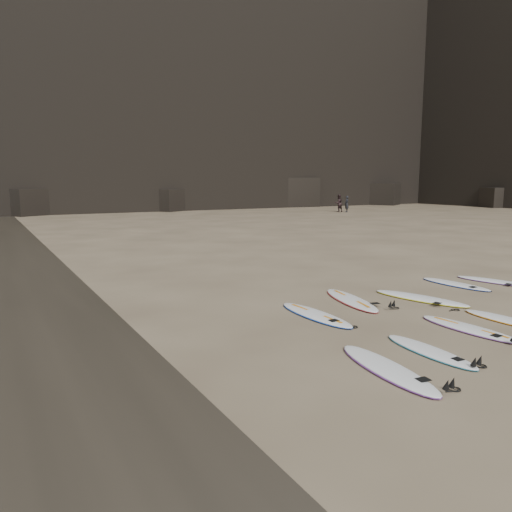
{
  "coord_description": "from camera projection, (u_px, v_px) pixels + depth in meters",
  "views": [
    {
      "loc": [
        -9.86,
        -7.06,
        3.32
      ],
      "look_at": [
        -4.06,
        3.34,
        1.5
      ],
      "focal_mm": 35.0,
      "sensor_mm": 36.0,
      "label": 1
    }
  ],
  "objects": [
    {
      "name": "surfboard_8",
      "position": [
        455.0,
        284.0,
        15.87
      ],
      "size": [
        0.74,
        2.48,
        0.09
      ],
      "primitive_type": "ellipsoid",
      "rotation": [
        0.0,
        0.0,
        0.06
      ],
      "color": "white",
      "rests_on": "ground"
    },
    {
      "name": "surfboard_1",
      "position": [
        430.0,
        351.0,
        9.66
      ],
      "size": [
        0.63,
        2.27,
        0.08
      ],
      "primitive_type": "ellipsoid",
      "rotation": [
        0.0,
        0.0,
        -0.04
      ],
      "color": "white",
      "rests_on": "ground"
    },
    {
      "name": "surfboard_9",
      "position": [
        494.0,
        281.0,
        16.34
      ],
      "size": [
        1.18,
        2.48,
        0.09
      ],
      "primitive_type": "ellipsoid",
      "rotation": [
        0.0,
        0.0,
        0.26
      ],
      "color": "white",
      "rests_on": "ground"
    },
    {
      "name": "surfboard_7",
      "position": [
        420.0,
        298.0,
        13.96
      ],
      "size": [
        1.39,
        2.88,
        0.1
      ],
      "primitive_type": "ellipsoid",
      "rotation": [
        0.0,
        0.0,
        0.27
      ],
      "color": "white",
      "rests_on": "ground"
    },
    {
      "name": "surfboard_6",
      "position": [
        351.0,
        300.0,
        13.75
      ],
      "size": [
        1.3,
        2.88,
        0.1
      ],
      "primitive_type": "ellipsoid",
      "rotation": [
        0.0,
        0.0,
        -0.23
      ],
      "color": "white",
      "rests_on": "ground"
    },
    {
      "name": "headland",
      "position": [
        274.0,
        36.0,
        61.76
      ],
      "size": [
        170.0,
        101.0,
        63.47
      ],
      "color": "black",
      "rests_on": "ground"
    },
    {
      "name": "surfboard_0",
      "position": [
        387.0,
        368.0,
        8.76
      ],
      "size": [
        0.95,
        2.69,
        0.09
      ],
      "primitive_type": "ellipsoid",
      "rotation": [
        0.0,
        0.0,
        -0.12
      ],
      "color": "white",
      "rests_on": "ground"
    },
    {
      "name": "person_a",
      "position": [
        347.0,
        204.0,
        51.81
      ],
      "size": [
        0.58,
        0.71,
        1.69
      ],
      "primitive_type": "imported",
      "rotation": [
        0.0,
        0.0,
        4.39
      ],
      "color": "black",
      "rests_on": "ground"
    },
    {
      "name": "person_b",
      "position": [
        339.0,
        203.0,
        52.11
      ],
      "size": [
        0.9,
        0.71,
        1.82
      ],
      "primitive_type": "imported",
      "rotation": [
        0.0,
        0.0,
        3.12
      ],
      "color": "black",
      "rests_on": "ground"
    },
    {
      "name": "surfboard_5",
      "position": [
        315.0,
        314.0,
        12.25
      ],
      "size": [
        0.7,
        2.68,
        0.1
      ],
      "primitive_type": "ellipsoid",
      "rotation": [
        0.0,
        0.0,
        0.02
      ],
      "color": "white",
      "rests_on": "ground"
    },
    {
      "name": "ground",
      "position": [
        483.0,
        327.0,
        11.34
      ],
      "size": [
        240.0,
        240.0,
        0.0
      ],
      "primitive_type": "plane",
      "color": "#897559",
      "rests_on": "ground"
    },
    {
      "name": "surfboard_2",
      "position": [
        469.0,
        328.0,
        11.11
      ],
      "size": [
        0.72,
        2.52,
        0.09
      ],
      "primitive_type": "ellipsoid",
      "rotation": [
        0.0,
        0.0,
        0.05
      ],
      "color": "white",
      "rests_on": "ground"
    },
    {
      "name": "surfboard_3",
      "position": [
        509.0,
        320.0,
        11.76
      ],
      "size": [
        0.67,
        2.35,
        0.08
      ],
      "primitive_type": "ellipsoid",
      "rotation": [
        0.0,
        0.0,
        0.05
      ],
      "color": "white",
      "rests_on": "ground"
    }
  ]
}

